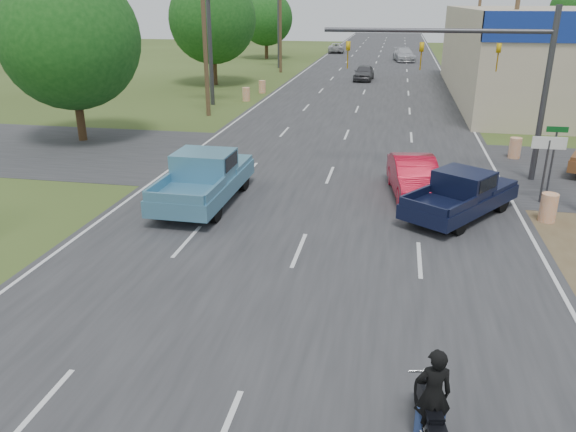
% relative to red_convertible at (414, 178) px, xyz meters
% --- Properties ---
extents(main_road, '(15.00, 180.00, 0.02)m').
position_rel_red_convertible_xyz_m(main_road, '(-3.50, 26.13, -0.74)').
color(main_road, '#2D2D30').
rests_on(main_road, ground).
extents(cross_road, '(120.00, 10.00, 0.02)m').
position_rel_red_convertible_xyz_m(cross_road, '(-3.50, 4.13, -0.74)').
color(cross_road, '#2D2D30').
rests_on(cross_road, ground).
extents(utility_pole_2, '(2.00, 0.28, 10.00)m').
position_rel_red_convertible_xyz_m(utility_pole_2, '(6.00, 17.13, 4.57)').
color(utility_pole_2, '#4C3823').
rests_on(utility_pole_2, ground).
extents(utility_pole_3, '(2.00, 0.28, 10.00)m').
position_rel_red_convertible_xyz_m(utility_pole_3, '(6.00, 35.13, 4.57)').
color(utility_pole_3, '#4C3823').
rests_on(utility_pole_3, ground).
extents(utility_pole_5, '(2.00, 0.28, 10.00)m').
position_rel_red_convertible_xyz_m(utility_pole_5, '(-13.00, 14.13, 4.57)').
color(utility_pole_5, '#4C3823').
rests_on(utility_pole_5, ground).
extents(utility_pole_6, '(2.00, 0.28, 10.00)m').
position_rel_red_convertible_xyz_m(utility_pole_6, '(-13.00, 38.13, 4.57)').
color(utility_pole_6, '#4C3823').
rests_on(utility_pole_6, ground).
extents(tree_0, '(7.14, 7.14, 8.84)m').
position_rel_red_convertible_xyz_m(tree_0, '(-17.50, 6.13, 4.51)').
color(tree_0, '#422D19').
rests_on(tree_0, ground).
extents(tree_1, '(7.56, 7.56, 9.36)m').
position_rel_red_convertible_xyz_m(tree_1, '(-17.00, 28.13, 4.82)').
color(tree_1, '#422D19').
rests_on(tree_1, ground).
extents(tree_2, '(6.72, 6.72, 8.32)m').
position_rel_red_convertible_xyz_m(tree_2, '(-17.70, 52.13, 4.20)').
color(tree_2, '#422D19').
rests_on(tree_2, ground).
extents(tree_4, '(9.24, 9.24, 11.44)m').
position_rel_red_convertible_xyz_m(tree_4, '(-58.50, 61.13, 6.06)').
color(tree_4, '#422D19').
rests_on(tree_4, ground).
extents(tree_5, '(7.98, 7.98, 9.88)m').
position_rel_red_convertible_xyz_m(tree_5, '(26.50, 81.13, 5.13)').
color(tree_5, '#422D19').
rests_on(tree_5, ground).
extents(tree_6, '(8.82, 8.82, 10.92)m').
position_rel_red_convertible_xyz_m(tree_6, '(-33.50, 81.13, 5.75)').
color(tree_6, '#422D19').
rests_on(tree_6, ground).
extents(barrel_0, '(0.56, 0.56, 1.00)m').
position_rel_red_convertible_xyz_m(barrel_0, '(4.50, -1.87, -0.25)').
color(barrel_0, orange).
rests_on(barrel_0, ground).
extents(barrel_1, '(0.56, 0.56, 1.00)m').
position_rel_red_convertible_xyz_m(barrel_1, '(4.90, 6.63, -0.25)').
color(barrel_1, orange).
rests_on(barrel_1, ground).
extents(barrel_2, '(0.56, 0.56, 1.00)m').
position_rel_red_convertible_xyz_m(barrel_2, '(-12.00, 20.13, -0.25)').
color(barrel_2, orange).
rests_on(barrel_2, ground).
extents(barrel_3, '(0.56, 0.56, 1.00)m').
position_rel_red_convertible_xyz_m(barrel_3, '(-11.70, 24.13, -0.25)').
color(barrel_3, orange).
rests_on(barrel_3, ground).
extents(pole_sign_left_near, '(3.00, 0.35, 9.20)m').
position_rel_red_convertible_xyz_m(pole_sign_left_near, '(-14.00, 18.13, 6.42)').
color(pole_sign_left_near, '#3F3F44').
rests_on(pole_sign_left_near, ground).
extents(pole_sign_left_far, '(3.00, 0.35, 9.20)m').
position_rel_red_convertible_xyz_m(pole_sign_left_far, '(-14.00, 42.13, 6.42)').
color(pole_sign_left_far, '#3F3F44').
rests_on(pole_sign_left_far, ground).
extents(lane_sign, '(1.20, 0.08, 2.52)m').
position_rel_red_convertible_xyz_m(lane_sign, '(4.70, 0.13, 1.15)').
color(lane_sign, '#3F3F44').
rests_on(lane_sign, ground).
extents(street_name_sign, '(0.80, 0.08, 2.61)m').
position_rel_red_convertible_xyz_m(street_name_sign, '(5.30, 1.63, 0.86)').
color(street_name_sign, '#3F3F44').
rests_on(street_name_sign, ground).
extents(signal_mast, '(9.12, 0.40, 7.00)m').
position_rel_red_convertible_xyz_m(signal_mast, '(2.32, 3.13, 4.05)').
color(signal_mast, '#3F3F44').
rests_on(signal_mast, ground).
extents(red_convertible, '(2.22, 4.74, 1.50)m').
position_rel_red_convertible_xyz_m(red_convertible, '(0.00, 0.00, 0.00)').
color(red_convertible, '#A8071D').
rests_on(red_convertible, ground).
extents(motorcycle, '(0.69, 1.91, 0.97)m').
position_rel_red_convertible_xyz_m(motorcycle, '(0.05, -13.26, -0.32)').
color(motorcycle, black).
rests_on(motorcycle, ground).
extents(rider, '(0.70, 0.52, 1.74)m').
position_rel_red_convertible_xyz_m(rider, '(0.04, -13.22, 0.12)').
color(rider, black).
rests_on(rider, ground).
extents(blue_pickup, '(2.36, 5.93, 1.95)m').
position_rel_red_convertible_xyz_m(blue_pickup, '(-7.70, -2.13, 0.24)').
color(blue_pickup, black).
rests_on(blue_pickup, ground).
extents(navy_pickup, '(4.40, 5.18, 1.65)m').
position_rel_red_convertible_xyz_m(navy_pickup, '(1.63, -1.87, 0.08)').
color(navy_pickup, black).
rests_on(navy_pickup, ground).
extents(distant_car_grey, '(1.89, 4.28, 1.43)m').
position_rel_red_convertible_xyz_m(distant_car_grey, '(-4.00, 33.38, -0.04)').
color(distant_car_grey, '#4C4B50').
rests_on(distant_car_grey, ground).
extents(distant_car_silver, '(3.03, 5.69, 1.57)m').
position_rel_red_convertible_xyz_m(distant_car_silver, '(-0.22, 52.05, 0.03)').
color(distant_car_silver, silver).
rests_on(distant_car_silver, ground).
extents(distant_car_white, '(2.56, 4.94, 1.33)m').
position_rel_red_convertible_xyz_m(distant_car_white, '(-9.80, 62.66, -0.09)').
color(distant_car_white, '#B9B9B9').
rests_on(distant_car_white, ground).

